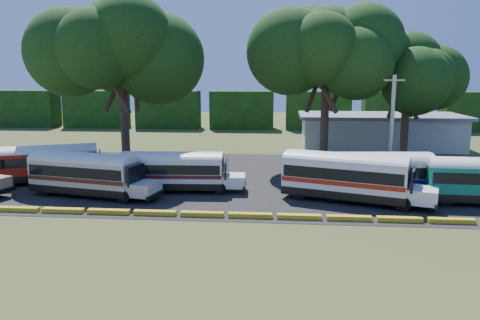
# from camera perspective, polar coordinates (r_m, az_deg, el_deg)

# --- Properties ---
(ground) EXTENTS (160.00, 160.00, 0.00)m
(ground) POSITION_cam_1_polar(r_m,az_deg,el_deg) (28.81, -7.93, -7.35)
(ground) COLOR #2E4818
(ground) RESTS_ON ground
(asphalt_strip) EXTENTS (64.00, 24.00, 0.02)m
(asphalt_strip) POSITION_cam_1_polar(r_m,az_deg,el_deg) (40.03, -2.69, -2.15)
(asphalt_strip) COLOR black
(asphalt_strip) RESTS_ON ground
(curb) EXTENTS (53.70, 0.45, 0.30)m
(curb) POSITION_cam_1_polar(r_m,az_deg,el_deg) (29.69, -7.50, -6.49)
(curb) COLOR yellow
(curb) RESTS_ON ground
(terminal_building) EXTENTS (19.00, 9.00, 4.00)m
(terminal_building) POSITION_cam_1_polar(r_m,az_deg,el_deg) (58.27, 16.64, 3.44)
(terminal_building) COLOR beige
(terminal_building) RESTS_ON ground
(treeline_backdrop) EXTENTS (130.00, 4.00, 6.00)m
(treeline_backdrop) POSITION_cam_1_polar(r_m,az_deg,el_deg) (75.18, 0.25, 6.12)
(treeline_backdrop) COLOR black
(treeline_backdrop) RESTS_ON ground
(bus_red) EXTENTS (9.52, 5.83, 3.09)m
(bus_red) POSITION_cam_1_polar(r_m,az_deg,el_deg) (41.01, -22.06, -0.11)
(bus_red) COLOR black
(bus_red) RESTS_ON ground
(bus_cream_west) EXTENTS (10.00, 4.45, 3.19)m
(bus_cream_west) POSITION_cam_1_polar(r_m,az_deg,el_deg) (35.44, -18.16, -1.38)
(bus_cream_west) COLOR black
(bus_cream_west) RESTS_ON ground
(bus_cream_east) EXTENTS (9.32, 2.73, 3.03)m
(bus_cream_east) POSITION_cam_1_polar(r_m,az_deg,el_deg) (35.40, -7.82, -1.11)
(bus_cream_east) COLOR black
(bus_cream_east) RESTS_ON ground
(bus_white_red) EXTENTS (10.57, 5.82, 3.39)m
(bus_white_red) POSITION_cam_1_polar(r_m,az_deg,el_deg) (33.12, 13.05, -1.73)
(bus_white_red) COLOR black
(bus_white_red) RESTS_ON ground
(bus_white_blue) EXTENTS (10.26, 3.33, 3.31)m
(bus_white_blue) POSITION_cam_1_polar(r_m,az_deg,el_deg) (34.54, 16.16, -1.45)
(bus_white_blue) COLOR black
(bus_white_blue) RESTS_ON ground
(tree_west) EXTENTS (11.21, 11.21, 15.66)m
(tree_west) POSITION_cam_1_polar(r_m,az_deg,el_deg) (45.28, -14.28, 13.65)
(tree_west) COLOR #39261C
(tree_west) RESTS_ON ground
(tree_center) EXTENTS (10.50, 10.50, 15.09)m
(tree_center) POSITION_cam_1_polar(r_m,az_deg,el_deg) (46.72, 10.55, 13.29)
(tree_center) COLOR #39261C
(tree_center) RESTS_ON ground
(tree_east) EXTENTS (9.05, 9.05, 12.95)m
(tree_east) POSITION_cam_1_polar(r_m,az_deg,el_deg) (50.82, 19.87, 10.80)
(tree_east) COLOR #39261C
(tree_east) RESTS_ON ground
(utility_pole) EXTENTS (1.60, 0.30, 8.69)m
(utility_pole) POSITION_cam_1_polar(r_m,az_deg,el_deg) (38.96, 18.00, 3.63)
(utility_pole) COLOR gray
(utility_pole) RESTS_ON ground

